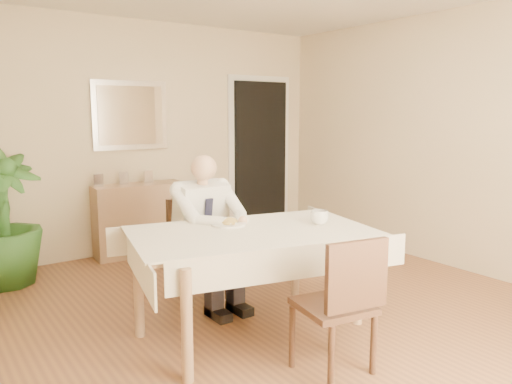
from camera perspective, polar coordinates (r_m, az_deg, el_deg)
room at (r=3.71m, az=3.12°, el=4.63°), size 5.00×5.02×2.60m
doorway at (r=6.63m, az=0.46°, el=4.06°), size 0.96×0.07×2.10m
mirror at (r=5.76m, az=-14.15°, el=8.48°), size 0.86×0.04×0.76m
dining_table at (r=3.60m, az=-0.48°, el=-5.72°), size 1.93×1.38×0.75m
chair_far at (r=4.37m, az=-7.05°, el=-5.66°), size 0.40×0.41×0.85m
chair_near at (r=3.08m, az=9.86°, el=-11.98°), size 0.48×0.48×0.87m
seated_man at (r=4.08m, az=-5.23°, el=-3.63°), size 0.48×0.72×1.24m
plate at (r=3.74m, az=-3.15°, el=-3.70°), size 0.26×0.26×0.02m
food at (r=3.74m, az=-3.15°, el=-3.37°), size 0.14×0.14×0.06m
knife at (r=3.71m, az=-2.13°, el=-3.54°), size 0.01×0.13×0.01m
fork at (r=3.67m, az=-3.18°, el=-3.69°), size 0.01×0.13×0.01m
coffee_mug at (r=3.78m, az=7.26°, el=-2.91°), size 0.17×0.17×0.11m
sideboard at (r=5.75m, az=-13.16°, el=-3.04°), size 1.01×0.39×0.80m
photo_frame_left at (r=5.56m, az=-17.56°, el=1.26°), size 0.10×0.02×0.14m
photo_frame_center at (r=5.67m, az=-14.89°, el=1.52°), size 0.10×0.02×0.14m
photo_frame_right at (r=5.72m, az=-12.20°, el=1.70°), size 0.10×0.02×0.14m
potted_palm at (r=5.12m, az=-27.10°, el=-2.60°), size 0.93×0.93×1.27m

